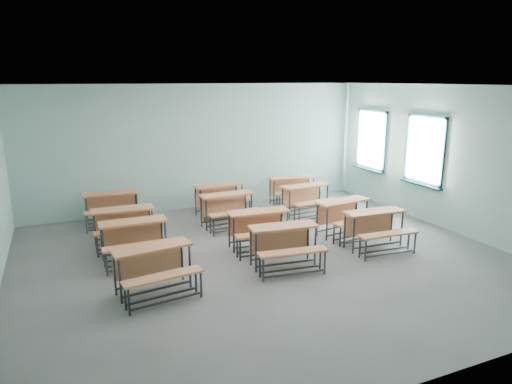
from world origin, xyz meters
TOP-DOWN VIEW (x-y plane):
  - room at (0.08, 0.03)m, footprint 9.04×8.04m
  - desk_unit_r0c0 at (-2.20, -0.62)m, footprint 1.32×0.97m
  - desk_unit_r0c1 at (0.15, -0.51)m, footprint 1.31×0.96m
  - desk_unit_r0c2 at (2.23, -0.41)m, footprint 1.27×0.89m
  - desk_unit_r1c0 at (-2.27, 0.86)m, footprint 1.23×0.83m
  - desk_unit_r1c1 at (0.12, 0.53)m, footprint 1.29×0.92m
  - desk_unit_r1c2 at (2.14, 0.53)m, footprint 1.32×0.97m
  - desk_unit_r2c0 at (-2.33, 1.79)m, footprint 1.24×0.85m
  - desk_unit_r2c1 at (0.03, 2.10)m, footprint 1.27×0.89m
  - desk_unit_r2c2 at (2.12, 2.13)m, footprint 1.29×0.92m
  - desk_unit_r3c0 at (-2.40, 3.28)m, footprint 1.29×0.92m
  - desk_unit_r3c1 at (0.18, 3.06)m, footprint 1.29×0.92m
  - desk_unit_r3c2 at (2.26, 3.13)m, footprint 1.31×0.96m

SIDE VIEW (x-z plane):
  - desk_unit_r0c0 at x=-2.20m, z-range 0.13..0.90m
  - desk_unit_r0c1 at x=0.15m, z-range 0.13..0.90m
  - desk_unit_r0c2 at x=2.23m, z-range 0.13..0.90m
  - desk_unit_r1c0 at x=-2.27m, z-range 0.13..0.90m
  - desk_unit_r1c1 at x=0.12m, z-range 0.13..0.90m
  - desk_unit_r1c2 at x=2.14m, z-range 0.13..0.90m
  - desk_unit_r2c0 at x=-2.33m, z-range 0.13..0.90m
  - desk_unit_r2c1 at x=0.03m, z-range 0.13..0.90m
  - desk_unit_r2c2 at x=2.12m, z-range 0.13..0.90m
  - desk_unit_r3c0 at x=-2.40m, z-range 0.13..0.90m
  - desk_unit_r3c1 at x=0.18m, z-range 0.13..0.90m
  - desk_unit_r3c2 at x=2.26m, z-range 0.13..0.90m
  - room at x=0.08m, z-range -0.02..3.22m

